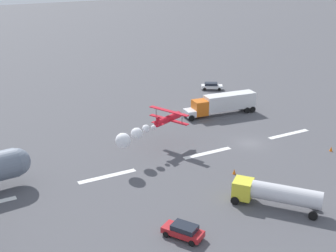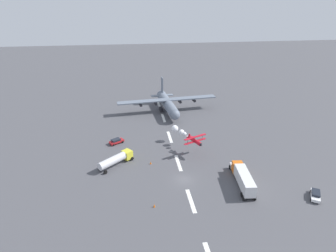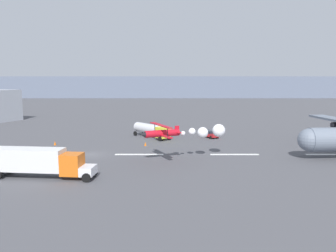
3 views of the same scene
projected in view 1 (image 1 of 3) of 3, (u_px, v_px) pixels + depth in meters
The scene contains 11 objects.
ground_plane at pixel (250, 143), 69.85m from camera, with size 440.00×440.00×0.00m, color #4C4C51.
runway_stripe_4 at pixel (289, 134), 73.29m from camera, with size 8.00×0.90×0.01m, color white.
runway_stripe_5 at pixel (207, 153), 66.40m from camera, with size 8.00×0.90×0.01m, color white.
runway_stripe_6 at pixel (107, 176), 59.52m from camera, with size 8.00×0.90×0.01m, color white.
stunt_biplane_red at pixel (144, 130), 63.41m from camera, with size 13.30×8.54×2.49m.
semi_truck_orange at pixel (223, 103), 81.56m from camera, with size 13.84×4.25×3.70m.
fuel_tanker_truck at pixel (275, 193), 51.80m from camera, with size 8.42×9.29×2.90m.
followme_car_yellow at pixel (212, 86), 96.70m from camera, with size 4.80×3.88×1.52m.
airport_staff_sedan at pixel (183, 231), 46.53m from camera, with size 3.82×4.63×1.52m.
traffic_cone_near at pixel (331, 149), 66.90m from camera, with size 0.44×0.44×0.75m, color orange.
traffic_cone_far at pixel (234, 171), 60.00m from camera, with size 0.44×0.44×0.75m, color orange.
Camera 1 is at (41.42, 50.61, 27.79)m, focal length 48.05 mm.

